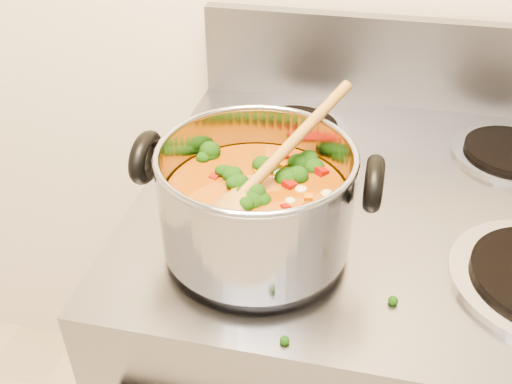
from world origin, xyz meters
TOP-DOWN VIEW (x-y plane):
  - stockpot at (-0.25, 1.00)m, footprint 0.29×0.24m
  - wooden_spoon at (-0.24, 1.01)m, footprint 0.15×0.23m
  - cooktop_crumbs at (-0.36, 1.06)m, footprint 0.12×0.36m

SIDE VIEW (x-z plane):
  - cooktop_crumbs at x=-0.36m, z-range 0.92..0.93m
  - stockpot at x=-0.25m, z-range 0.92..1.07m
  - wooden_spoon at x=-0.24m, z-range 0.98..1.08m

